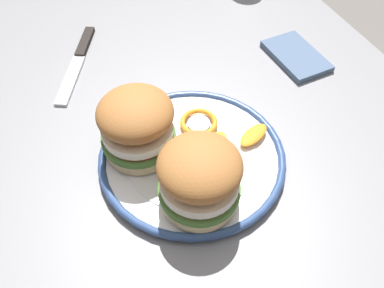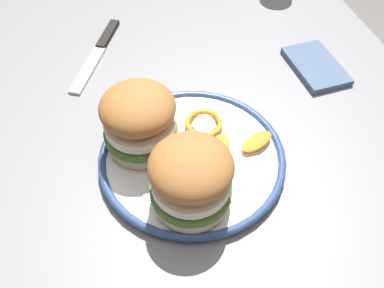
{
  "view_description": "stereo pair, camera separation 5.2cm",
  "coord_description": "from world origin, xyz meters",
  "px_view_note": "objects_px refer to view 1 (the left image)",
  "views": [
    {
      "loc": [
        0.3,
        -0.12,
        1.24
      ],
      "look_at": [
        -0.04,
        0.03,
        0.79
      ],
      "focal_mm": 38.21,
      "sensor_mm": 36.0,
      "label": 1
    },
    {
      "loc": [
        0.32,
        -0.07,
        1.24
      ],
      "look_at": [
        -0.04,
        0.03,
        0.79
      ],
      "focal_mm": 38.21,
      "sensor_mm": 36.0,
      "label": 2
    }
  ],
  "objects_px": {
    "dining_table": "(187,223)",
    "dinner_plate": "(192,157)",
    "sandwich_half_left": "(200,177)",
    "table_knife": "(79,59)",
    "sandwich_half_right": "(137,124)"
  },
  "relations": [
    {
      "from": "sandwich_half_left",
      "to": "dining_table",
      "type": "bearing_deg",
      "value": -167.51
    },
    {
      "from": "sandwich_half_left",
      "to": "table_knife",
      "type": "xyz_separation_m",
      "value": [
        -0.38,
        -0.08,
        -0.07
      ]
    },
    {
      "from": "dining_table",
      "to": "table_knife",
      "type": "xyz_separation_m",
      "value": [
        -0.35,
        -0.07,
        0.1
      ]
    },
    {
      "from": "dining_table",
      "to": "sandwich_half_right",
      "type": "xyz_separation_m",
      "value": [
        -0.09,
        -0.04,
        0.16
      ]
    },
    {
      "from": "table_knife",
      "to": "sandwich_half_right",
      "type": "bearing_deg",
      "value": 7.75
    },
    {
      "from": "dining_table",
      "to": "sandwich_half_left",
      "type": "distance_m",
      "value": 0.17
    },
    {
      "from": "sandwich_half_right",
      "to": "table_knife",
      "type": "relative_size",
      "value": 0.73
    },
    {
      "from": "dining_table",
      "to": "dinner_plate",
      "type": "distance_m",
      "value": 0.12
    },
    {
      "from": "dinner_plate",
      "to": "sandwich_half_left",
      "type": "xyz_separation_m",
      "value": [
        0.08,
        -0.02,
        0.06
      ]
    },
    {
      "from": "sandwich_half_left",
      "to": "sandwich_half_right",
      "type": "xyz_separation_m",
      "value": [
        -0.12,
        -0.05,
        0.0
      ]
    },
    {
      "from": "dinner_plate",
      "to": "sandwich_half_right",
      "type": "bearing_deg",
      "value": -121.84
    },
    {
      "from": "sandwich_half_right",
      "to": "table_knife",
      "type": "bearing_deg",
      "value": -172.25
    },
    {
      "from": "dinner_plate",
      "to": "table_knife",
      "type": "bearing_deg",
      "value": -161.4
    },
    {
      "from": "table_knife",
      "to": "sandwich_half_left",
      "type": "bearing_deg",
      "value": 12.01
    },
    {
      "from": "dining_table",
      "to": "table_knife",
      "type": "height_order",
      "value": "table_knife"
    }
  ]
}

